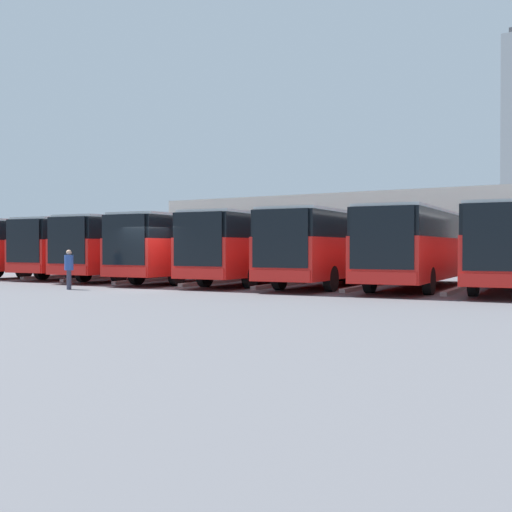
{
  "coord_description": "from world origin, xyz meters",
  "views": [
    {
      "loc": [
        -17.18,
        19.64,
        1.66
      ],
      "look_at": [
        -1.16,
        -6.01,
        1.26
      ],
      "focal_mm": 45.0,
      "sensor_mm": 36.0,
      "label": 1
    }
  ],
  "objects_px": {
    "bus_2": "(337,245)",
    "bus_6": "(105,246)",
    "pedestrian": "(69,268)",
    "bus_1": "(421,245)",
    "bus_4": "(201,245)",
    "bus_5": "(148,246)",
    "bus_3": "(266,245)",
    "bus_7": "(59,246)"
  },
  "relations": [
    {
      "from": "bus_6",
      "to": "bus_1",
      "type": "bearing_deg",
      "value": 174.18
    },
    {
      "from": "bus_3",
      "to": "bus_1",
      "type": "bearing_deg",
      "value": 177.54
    },
    {
      "from": "bus_3",
      "to": "pedestrian",
      "type": "xyz_separation_m",
      "value": [
        4.37,
        7.89,
        -0.92
      ]
    },
    {
      "from": "bus_1",
      "to": "bus_6",
      "type": "xyz_separation_m",
      "value": [
        18.05,
        -0.15,
        0.0
      ]
    },
    {
      "from": "bus_5",
      "to": "bus_6",
      "type": "relative_size",
      "value": 1.0
    },
    {
      "from": "bus_2",
      "to": "bus_5",
      "type": "height_order",
      "value": "same"
    },
    {
      "from": "bus_3",
      "to": "bus_4",
      "type": "xyz_separation_m",
      "value": [
        3.61,
        0.23,
        0.0
      ]
    },
    {
      "from": "bus_2",
      "to": "pedestrian",
      "type": "distance_m",
      "value": 11.26
    },
    {
      "from": "bus_3",
      "to": "bus_7",
      "type": "bearing_deg",
      "value": -6.82
    },
    {
      "from": "bus_3",
      "to": "bus_5",
      "type": "height_order",
      "value": "same"
    },
    {
      "from": "bus_3",
      "to": "bus_4",
      "type": "bearing_deg",
      "value": -1.66
    },
    {
      "from": "bus_4",
      "to": "bus_2",
      "type": "bearing_deg",
      "value": 176.51
    },
    {
      "from": "bus_2",
      "to": "bus_4",
      "type": "xyz_separation_m",
      "value": [
        7.22,
        0.23,
        0.0
      ]
    },
    {
      "from": "bus_2",
      "to": "bus_3",
      "type": "xyz_separation_m",
      "value": [
        3.61,
        0.0,
        0.0
      ]
    },
    {
      "from": "bus_1",
      "to": "pedestrian",
      "type": "xyz_separation_m",
      "value": [
        11.59,
        8.25,
        -0.92
      ]
    },
    {
      "from": "bus_7",
      "to": "pedestrian",
      "type": "distance_m",
      "value": 13.05
    },
    {
      "from": "bus_6",
      "to": "pedestrian",
      "type": "relative_size",
      "value": 7.76
    },
    {
      "from": "bus_6",
      "to": "pedestrian",
      "type": "bearing_deg",
      "value": 122.21
    },
    {
      "from": "bus_3",
      "to": "bus_6",
      "type": "relative_size",
      "value": 1.0
    },
    {
      "from": "bus_3",
      "to": "bus_4",
      "type": "relative_size",
      "value": 1.0
    },
    {
      "from": "bus_6",
      "to": "pedestrian",
      "type": "distance_m",
      "value": 10.64
    },
    {
      "from": "bus_6",
      "to": "bus_7",
      "type": "xyz_separation_m",
      "value": [
        3.61,
        0.14,
        0.0
      ]
    },
    {
      "from": "bus_2",
      "to": "bus_3",
      "type": "height_order",
      "value": "same"
    },
    {
      "from": "bus_2",
      "to": "pedestrian",
      "type": "relative_size",
      "value": 7.76
    },
    {
      "from": "bus_2",
      "to": "bus_6",
      "type": "height_order",
      "value": "same"
    },
    {
      "from": "bus_1",
      "to": "bus_4",
      "type": "xyz_separation_m",
      "value": [
        10.83,
        0.6,
        0.0
      ]
    },
    {
      "from": "bus_5",
      "to": "bus_3",
      "type": "bearing_deg",
      "value": 174.86
    },
    {
      "from": "bus_1",
      "to": "bus_5",
      "type": "relative_size",
      "value": 1.0
    },
    {
      "from": "bus_1",
      "to": "bus_5",
      "type": "xyz_separation_m",
      "value": [
        14.44,
        0.39,
        0.0
      ]
    },
    {
      "from": "bus_6",
      "to": "bus_7",
      "type": "bearing_deg",
      "value": -3.09
    },
    {
      "from": "bus_4",
      "to": "pedestrian",
      "type": "xyz_separation_m",
      "value": [
        0.76,
        7.66,
        -0.92
      ]
    },
    {
      "from": "bus_1",
      "to": "bus_5",
      "type": "distance_m",
      "value": 14.44
    },
    {
      "from": "bus_2",
      "to": "pedestrian",
      "type": "height_order",
      "value": "bus_2"
    },
    {
      "from": "bus_5",
      "to": "bus_7",
      "type": "distance_m",
      "value": 7.23
    },
    {
      "from": "bus_4",
      "to": "bus_5",
      "type": "distance_m",
      "value": 3.62
    },
    {
      "from": "bus_6",
      "to": "bus_7",
      "type": "height_order",
      "value": "same"
    },
    {
      "from": "bus_1",
      "to": "bus_4",
      "type": "height_order",
      "value": "same"
    },
    {
      "from": "bus_4",
      "to": "bus_5",
      "type": "relative_size",
      "value": 1.0
    },
    {
      "from": "bus_5",
      "to": "pedestrian",
      "type": "height_order",
      "value": "bus_5"
    },
    {
      "from": "bus_1",
      "to": "bus_2",
      "type": "height_order",
      "value": "same"
    },
    {
      "from": "bus_1",
      "to": "bus_7",
      "type": "relative_size",
      "value": 1.0
    },
    {
      "from": "bus_2",
      "to": "bus_4",
      "type": "bearing_deg",
      "value": -3.49
    }
  ]
}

